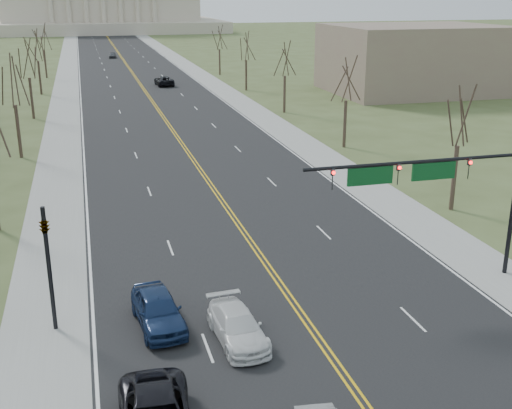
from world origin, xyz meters
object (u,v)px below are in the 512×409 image
signal_mast (432,180)px  car_sb_outer_second (158,310)px  car_far_sb (112,55)px  car_far_nb (164,81)px  car_sb_inner_second (238,326)px  signal_left (48,255)px

signal_mast → car_sb_outer_second: (-14.28, -0.95, -4.91)m
car_far_sb → car_sb_outer_second: bearing=-87.6°
car_far_nb → car_far_sb: size_ratio=1.44×
car_sb_outer_second → car_far_nb: 80.77m
signal_mast → car_sb_inner_second: 12.53m
car_sb_inner_second → car_far_sb: (1.47, 131.23, -0.03)m
signal_left → car_far_sb: bearing=85.8°
signal_mast → car_sb_inner_second: size_ratio=2.54×
car_far_nb → car_far_sb: 49.22m
signal_mast → car_far_nb: size_ratio=2.16×
car_sb_outer_second → car_far_sb: 129.06m
car_sb_inner_second → signal_left: bearing=153.9°
signal_mast → car_far_nb: 79.38m
car_sb_inner_second → signal_mast: bearing=12.2°
signal_left → car_sb_outer_second: bearing=-11.5°
car_sb_inner_second → car_sb_outer_second: size_ratio=0.98×
car_sb_inner_second → car_far_nb: 82.66m
signal_left → signal_mast: bearing=-0.0°
signal_mast → signal_left: signal_mast is taller
car_sb_outer_second → car_far_nb: (10.51, 80.09, -0.05)m
car_sb_outer_second → car_far_nb: size_ratio=0.87×
signal_left → car_far_sb: size_ratio=1.53×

